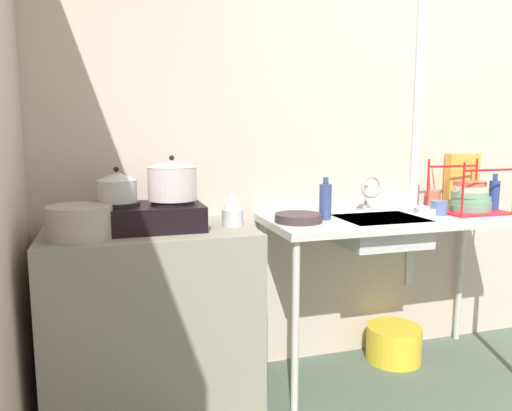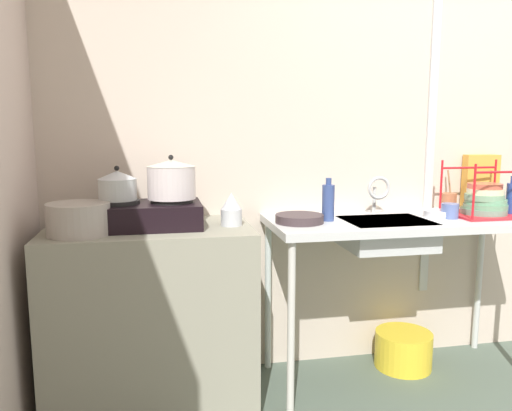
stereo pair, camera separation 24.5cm
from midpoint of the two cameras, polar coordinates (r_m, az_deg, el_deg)
name	(u,v)px [view 1 (the left image)]	position (r m, az deg, el deg)	size (l,w,h in m)	color
wall_back	(436,140)	(3.27, 17.94, 7.11)	(5.49, 0.10, 2.57)	beige
wall_metal_strip	(417,119)	(3.12, 15.84, 9.51)	(0.05, 0.01, 2.06)	silver
counter_concrete	(152,321)	(2.51, -14.63, -12.71)	(0.97, 0.57, 0.89)	gray
counter_sink	(393,229)	(2.77, 13.08, -2.64)	(1.41, 0.57, 0.89)	silver
stove	(146,216)	(2.38, -15.40, -1.22)	(0.52, 0.33, 0.13)	black
pot_on_left_burner	(117,187)	(2.36, -18.55, 2.02)	(0.18, 0.18, 0.16)	silver
pot_on_right_burner	(172,180)	(2.36, -12.55, 2.85)	(0.23, 0.23, 0.21)	silver
pot_beside_stove	(80,222)	(2.28, -22.53, -1.81)	(0.27, 0.27, 0.14)	#A59D93
percolator	(232,210)	(2.39, -5.65, -0.53)	(0.10, 0.10, 0.16)	silver
sink_basin	(380,231)	(2.68, 11.56, -2.94)	(0.43, 0.35, 0.14)	silver
faucet	(370,189)	(2.79, 10.55, 1.90)	(0.13, 0.07, 0.21)	silver
frying_pan	(299,218)	(2.50, 2.12, -1.45)	(0.24, 0.24, 0.04)	#392E31
dish_rack	(470,199)	(2.98, 21.20, 0.70)	(0.36, 0.32, 0.29)	red
cup_by_rack	(439,208)	(2.83, 17.98, -0.28)	(0.09, 0.09, 0.08)	#5467A2
small_bowl_on_drainboard	(427,211)	(2.85, 16.73, -0.59)	(0.14, 0.14, 0.04)	white
bottle_by_sink	(325,201)	(2.56, 5.28, 0.50)	(0.06, 0.06, 0.22)	#32467E
bottle_by_rack	(494,195)	(3.06, 23.64, 1.07)	(0.06, 0.06, 0.21)	navy
cereal_box	(461,179)	(3.27, 20.57, 2.83)	(0.20, 0.07, 0.31)	gold
utensil_jar	(433,198)	(3.16, 17.63, 0.81)	(0.08, 0.08, 0.23)	#A46541
bucket_on_floor	(394,343)	(3.12, 13.32, -15.18)	(0.32, 0.32, 0.21)	yellow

